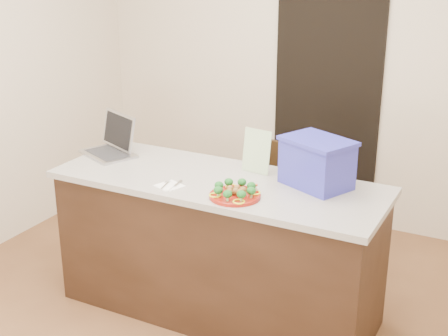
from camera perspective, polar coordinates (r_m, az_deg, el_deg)
The scene contains 16 objects.
ground at distance 4.04m, azimuth -2.22°, elevation -14.47°, with size 4.00×4.00×0.00m, color brown.
room_shell at distance 3.40m, azimuth -2.58°, elevation 8.70°, with size 4.00×4.00×4.00m.
doorway at distance 5.27m, azimuth 9.31°, elevation 5.60°, with size 0.90×0.02×2.00m, color black.
island at distance 3.99m, azimuth -0.53°, elevation -7.18°, with size 2.06×0.76×0.92m.
plate at distance 3.53m, azimuth 1.00°, elevation -2.53°, with size 0.29×0.29×0.02m.
meatballs at distance 3.53m, azimuth 1.04°, elevation -2.08°, with size 0.11×0.10×0.04m.
broccoli at distance 3.51m, azimuth 1.01°, elevation -1.84°, with size 0.25×0.25×0.04m.
pepper_rings at distance 3.53m, azimuth 1.00°, elevation -2.38°, with size 0.25×0.25×0.01m.
napkin at distance 3.71m, azimuth -5.00°, elevation -1.64°, with size 0.14×0.14×0.01m, color white.
fork at distance 3.72m, azimuth -5.22°, elevation -1.48°, with size 0.04×0.14×0.00m.
knife at distance 3.67m, azimuth -4.75°, elevation -1.71°, with size 0.03×0.19×0.01m.
yogurt_bottle at distance 3.57m, azimuth 2.92°, elevation -2.06°, with size 0.03×0.03×0.06m.
laptop at distance 4.33m, azimuth -10.12°, elevation 2.30°, with size 0.45×0.43×0.26m.
leaflet at distance 3.88m, azimuth 3.00°, elevation 1.55°, with size 0.19×0.00×0.28m, color white.
blue_box at distance 3.69m, azimuth 8.49°, elevation 0.51°, with size 0.48×0.43×0.29m.
chair at distance 4.75m, azimuth 4.05°, elevation -2.15°, with size 0.46×0.47×0.88m.
Camera 1 is at (1.67, -2.89, 2.28)m, focal length 50.00 mm.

